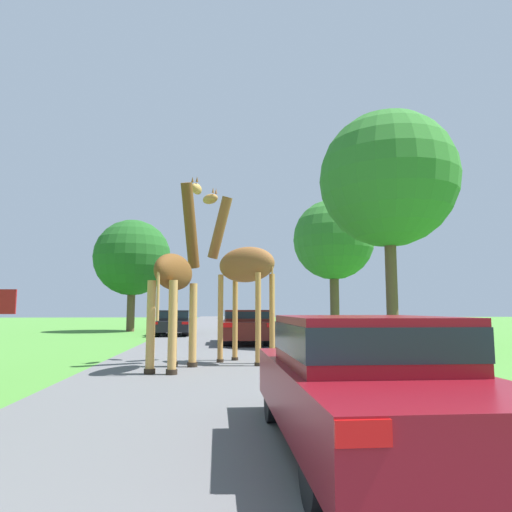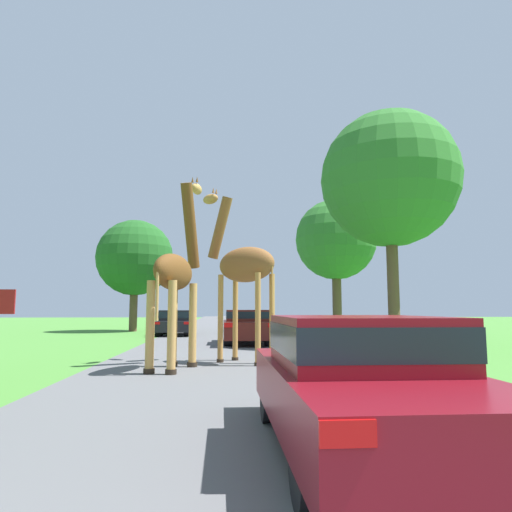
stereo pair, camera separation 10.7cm
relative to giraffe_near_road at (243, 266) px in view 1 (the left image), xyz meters
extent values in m
cube|color=#5B5B5E|center=(-0.23, 16.75, -2.61)|extent=(7.15, 120.00, 0.00)
cylinder|color=#B77F3D|center=(-0.60, 0.11, -1.42)|extent=(0.15, 0.15, 2.38)
cylinder|color=#2D2319|center=(-0.60, 0.11, -2.56)|extent=(0.19, 0.19, 0.09)
cylinder|color=#B77F3D|center=(-0.18, 0.58, -1.42)|extent=(0.15, 0.15, 2.38)
cylinder|color=#2D2319|center=(-0.18, 0.58, -2.56)|extent=(0.19, 0.19, 0.09)
cylinder|color=#B77F3D|center=(0.36, -0.74, -1.42)|extent=(0.15, 0.15, 2.38)
cylinder|color=#2D2319|center=(0.36, -0.74, -2.56)|extent=(0.19, 0.19, 0.09)
cylinder|color=#B77F3D|center=(0.78, -0.27, -1.42)|extent=(0.15, 0.15, 2.38)
cylinder|color=#2D2319|center=(0.78, -0.27, -2.56)|extent=(0.19, 0.19, 0.09)
ellipsoid|color=brown|center=(0.09, -0.08, 0.04)|extent=(1.86, 1.77, 0.97)
cylinder|color=brown|center=(-0.64, 0.56, 1.17)|extent=(0.83, 0.78, 1.82)
ellipsoid|color=#B77F3D|center=(-0.93, 0.82, 2.08)|extent=(0.58, 0.55, 0.30)
cylinder|color=#B77F3D|center=(0.74, -0.65, -0.61)|extent=(0.05, 0.05, 1.31)
cone|color=brown|center=(-0.85, 0.66, 2.31)|extent=(0.07, 0.07, 0.16)
cone|color=brown|center=(-0.76, 0.76, 2.31)|extent=(0.07, 0.07, 0.16)
cylinder|color=tan|center=(-1.80, -0.66, -1.57)|extent=(0.20, 0.20, 2.09)
cylinder|color=#2D2319|center=(-1.80, -0.66, -2.55)|extent=(0.25, 0.25, 0.12)
cylinder|color=tan|center=(-1.30, -0.80, -1.57)|extent=(0.20, 0.20, 2.09)
cylinder|color=#2D2319|center=(-1.30, -0.80, -2.55)|extent=(0.25, 0.25, 0.12)
cylinder|color=tan|center=(-2.18, -1.96, -1.57)|extent=(0.20, 0.20, 2.09)
cylinder|color=#2D2319|center=(-2.18, -1.96, -2.55)|extent=(0.25, 0.25, 0.12)
cylinder|color=tan|center=(-1.68, -2.10, -1.57)|extent=(0.20, 0.20, 2.09)
cylinder|color=#2D2319|center=(-1.68, -2.10, -2.55)|extent=(0.25, 0.25, 0.12)
ellipsoid|color=brown|center=(-1.74, -1.38, -0.28)|extent=(1.14, 2.03, 0.88)
cylinder|color=brown|center=(-1.43, -0.34, 1.05)|extent=(0.58, 1.05, 2.28)
ellipsoid|color=tan|center=(-1.30, 0.10, 2.19)|extent=(0.39, 0.61, 0.30)
cylinder|color=tan|center=(-2.00, -2.26, -0.85)|extent=(0.07, 0.07, 1.15)
cone|color=brown|center=(-1.41, -0.04, 2.42)|extent=(0.07, 0.07, 0.16)
cone|color=brown|center=(-1.29, -0.08, 2.42)|extent=(0.07, 0.07, 0.16)
cube|color=maroon|center=(0.83, -7.81, -2.06)|extent=(1.77, 4.35, 0.61)
cube|color=maroon|center=(0.83, -7.81, -1.50)|extent=(1.59, 1.96, 0.51)
cube|color=#19232D|center=(0.83, -7.81, -1.47)|extent=(1.61, 1.98, 0.30)
cube|color=red|center=(0.11, -9.99, -1.84)|extent=(0.32, 0.03, 0.15)
cylinder|color=black|center=(0.12, -6.50, -2.32)|extent=(0.35, 0.59, 0.59)
cylinder|color=black|center=(1.54, -6.50, -2.32)|extent=(0.35, 0.59, 0.59)
cylinder|color=black|center=(0.12, -9.11, -2.32)|extent=(0.35, 0.59, 0.59)
cube|color=black|center=(-3.08, 13.32, -2.09)|extent=(1.88, 4.32, 0.56)
cube|color=black|center=(-3.08, 13.32, -1.53)|extent=(1.69, 1.94, 0.56)
cube|color=#19232D|center=(-3.08, 13.32, -1.50)|extent=(1.71, 1.96, 0.34)
cube|color=red|center=(-3.85, 11.15, -1.89)|extent=(0.34, 0.03, 0.13)
cube|color=red|center=(-2.31, 11.15, -1.89)|extent=(0.34, 0.03, 0.13)
cylinder|color=black|center=(-3.83, 14.62, -2.33)|extent=(0.38, 0.56, 0.56)
cylinder|color=black|center=(-2.33, 14.62, -2.33)|extent=(0.38, 0.56, 0.56)
cylinder|color=black|center=(-3.83, 12.02, -2.33)|extent=(0.38, 0.56, 0.56)
cylinder|color=black|center=(-2.33, 12.02, -2.33)|extent=(0.38, 0.56, 0.56)
cube|color=silver|center=(1.10, 17.74, -2.03)|extent=(1.92, 4.79, 0.57)
cube|color=silver|center=(1.10, 17.74, -1.49)|extent=(1.73, 2.15, 0.49)
cube|color=#19232D|center=(1.10, 17.74, -1.47)|extent=(1.75, 2.18, 0.30)
cube|color=red|center=(0.31, 15.33, -1.82)|extent=(0.35, 0.03, 0.14)
cube|color=red|center=(1.89, 15.33, -1.82)|extent=(0.35, 0.03, 0.14)
cylinder|color=black|center=(0.33, 19.17, -2.26)|extent=(0.38, 0.70, 0.70)
cylinder|color=black|center=(1.87, 19.17, -2.26)|extent=(0.38, 0.70, 0.70)
cylinder|color=black|center=(0.33, 16.30, -2.26)|extent=(0.38, 0.70, 0.70)
cylinder|color=black|center=(1.87, 16.30, -2.26)|extent=(0.38, 0.70, 0.70)
cube|color=#561914|center=(0.52, 6.76, -2.01)|extent=(1.98, 4.45, 0.68)
cube|color=#561914|center=(0.52, 6.76, -1.44)|extent=(1.78, 2.00, 0.46)
cube|color=#19232D|center=(0.52, 6.76, -1.42)|extent=(1.80, 2.02, 0.28)
cube|color=red|center=(-0.29, 4.52, -1.77)|extent=(0.36, 0.03, 0.16)
cube|color=red|center=(1.33, 4.52, -1.77)|extent=(0.36, 0.03, 0.16)
cylinder|color=black|center=(-0.27, 8.10, -2.30)|extent=(0.40, 0.61, 0.61)
cylinder|color=black|center=(1.31, 8.10, -2.30)|extent=(0.40, 0.61, 0.61)
cylinder|color=black|center=(-0.27, 5.43, -2.30)|extent=(0.40, 0.61, 0.61)
cylinder|color=black|center=(1.31, 5.43, -2.30)|extent=(0.40, 0.61, 0.61)
cylinder|color=brown|center=(6.96, 16.89, 0.00)|extent=(0.59, 0.59, 5.22)
sphere|color=#2D7028|center=(6.96, 16.89, 3.42)|extent=(5.34, 5.34, 5.34)
cylinder|color=brown|center=(-6.24, 17.63, -0.59)|extent=(0.51, 0.51, 4.03)
sphere|color=#1E561E|center=(-6.24, 17.63, 2.16)|extent=(4.94, 4.94, 4.94)
cylinder|color=brown|center=(6.32, 5.37, 0.36)|extent=(0.46, 0.46, 5.94)
sphere|color=#2D7028|center=(6.32, 5.37, 4.18)|extent=(5.64, 5.64, 5.64)
camera|label=1|loc=(-0.69, -12.50, -1.17)|focal=32.00mm
camera|label=2|loc=(-0.58, -12.51, -1.17)|focal=32.00mm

